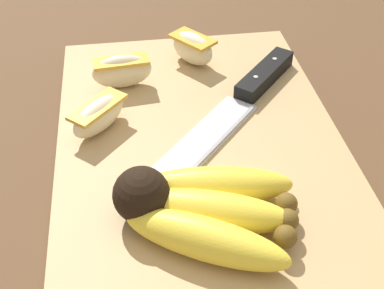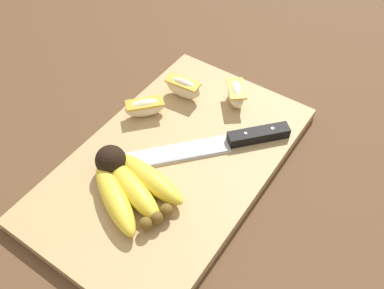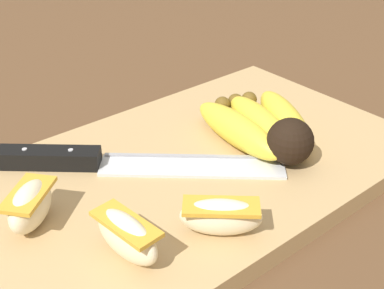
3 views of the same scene
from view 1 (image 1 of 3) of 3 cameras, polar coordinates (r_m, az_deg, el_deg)
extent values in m
plane|color=brown|center=(0.48, 3.10, -3.63)|extent=(6.00, 6.00, 0.00)
cube|color=tan|center=(0.48, 1.33, -2.00)|extent=(0.45, 0.28, 0.02)
sphere|color=black|center=(0.40, -5.70, -5.64)|extent=(0.05, 0.05, 0.05)
ellipsoid|color=yellow|center=(0.38, 1.54, -10.56)|extent=(0.09, 0.13, 0.03)
sphere|color=brown|center=(0.39, 10.45, -10.15)|extent=(0.02, 0.02, 0.02)
ellipsoid|color=yellow|center=(0.40, 2.10, -7.47)|extent=(0.07, 0.13, 0.03)
sphere|color=brown|center=(0.40, 10.65, -8.34)|extent=(0.02, 0.02, 0.02)
ellipsoid|color=yellow|center=(0.42, 2.60, -4.66)|extent=(0.05, 0.13, 0.03)
sphere|color=brown|center=(0.42, 10.55, -6.55)|extent=(0.02, 0.02, 0.02)
cube|color=silver|center=(0.48, 0.41, -0.43)|extent=(0.16, 0.15, 0.00)
cube|color=#99999E|center=(0.47, 1.96, -0.86)|extent=(0.13, 0.12, 0.00)
cube|color=black|center=(0.58, 8.16, 7.75)|extent=(0.09, 0.08, 0.02)
cylinder|color=#B2B2B7|center=(0.59, 9.27, 9.49)|extent=(0.01, 0.01, 0.00)
cylinder|color=#B2B2B7|center=(0.55, 7.18, 7.55)|extent=(0.01, 0.01, 0.00)
ellipsoid|color=beige|center=(0.56, -7.86, 8.15)|extent=(0.03, 0.07, 0.04)
cube|color=gold|center=(0.56, -7.98, 9.24)|extent=(0.03, 0.06, 0.00)
ellipsoid|color=beige|center=(0.50, -10.42, 3.20)|extent=(0.07, 0.06, 0.03)
cube|color=gold|center=(0.50, -10.57, 4.18)|extent=(0.06, 0.06, 0.00)
ellipsoid|color=beige|center=(0.60, -0.28, 10.72)|extent=(0.06, 0.06, 0.04)
cube|color=gold|center=(0.59, -0.28, 11.75)|extent=(0.06, 0.05, 0.00)
camera|label=2|loc=(0.38, 102.79, 31.83)|focal=39.77mm
camera|label=3|loc=(0.69, -37.61, 31.08)|focal=49.46mm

